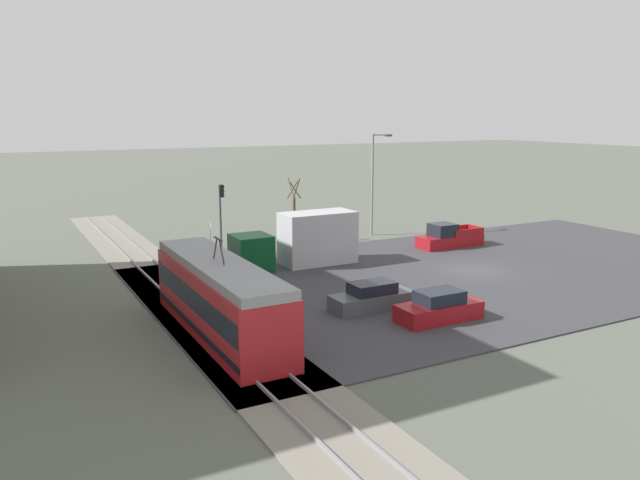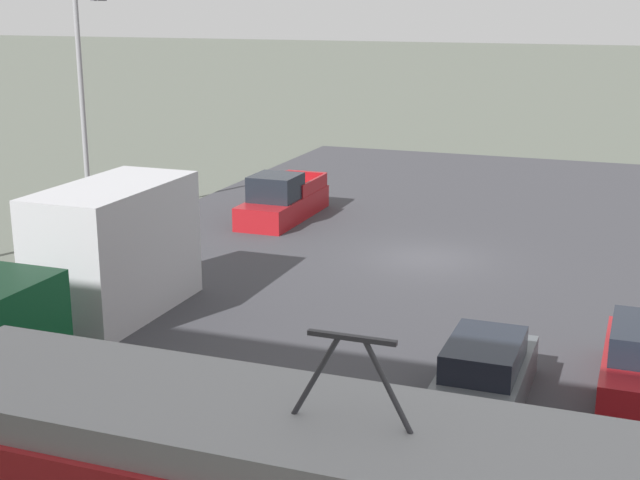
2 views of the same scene
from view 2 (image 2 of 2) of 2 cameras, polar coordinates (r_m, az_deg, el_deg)
The scene contains 6 objects.
ground_plane at distance 30.57m, azimuth 6.75°, elevation -1.30°, with size 320.00×320.00×0.00m, color #565B51.
road_surface at distance 30.56m, azimuth 6.75°, elevation -1.22°, with size 23.30×42.96×0.08m.
box_truck at distance 24.34m, azimuth -14.52°, elevation -1.64°, with size 2.55×8.87×3.65m.
pickup_truck at distance 35.65m, azimuth -2.43°, elevation 2.49°, with size 1.92×5.45×1.91m.
sedan_car_0 at distance 19.75m, azimuth 10.39°, elevation -8.70°, with size 1.76×4.65×1.48m.
street_lamp_near_crossing at distance 36.49m, azimuth -14.84°, elevation 9.05°, with size 0.36×1.95×8.81m.
Camera 2 is at (-6.82, 28.54, 8.57)m, focal length 50.00 mm.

